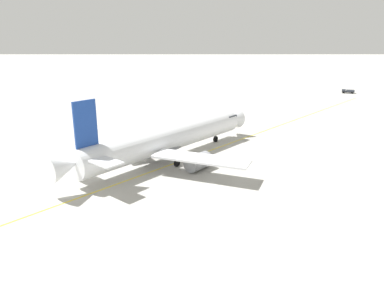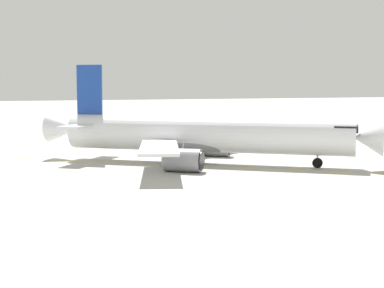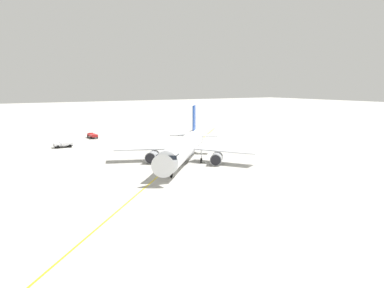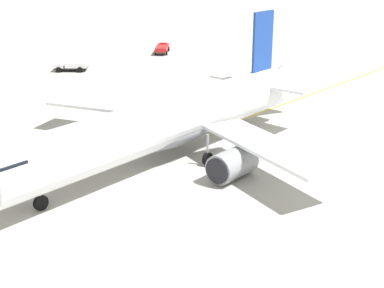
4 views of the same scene
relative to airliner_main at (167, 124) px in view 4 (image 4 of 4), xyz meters
The scene contains 5 objects.
ground_plane 5.55m from the airliner_main, 41.27° to the right, with size 600.00×600.00×0.00m, color #ADAAA3.
airliner_main is the anchor object (origin of this frame).
pushback_tug_truck 38.54m from the airliner_main, 156.70° to the right, with size 2.76×4.58×1.30m.
ops_pickup_truck 49.31m from the airliner_main, behind, with size 5.75×2.36×1.41m.
taxiway_centreline 6.49m from the airliner_main, 65.51° to the right, with size 108.90×98.90×0.01m.
Camera 4 is at (41.08, 4.96, 17.37)m, focal length 52.19 mm.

